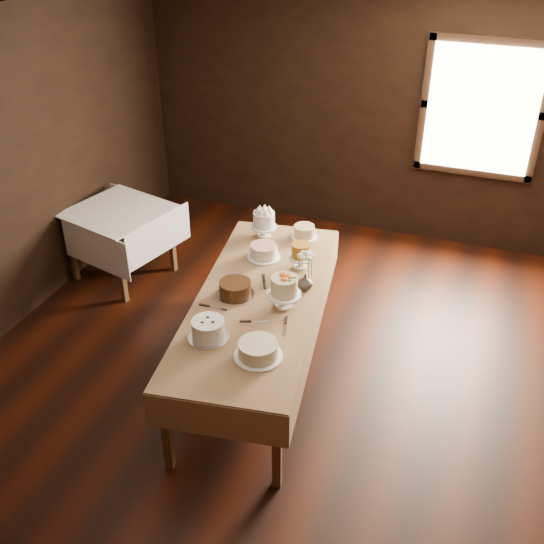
{
  "coord_description": "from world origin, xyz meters",
  "views": [
    {
      "loc": [
        1.54,
        -3.98,
        3.73
      ],
      "look_at": [
        0.0,
        0.2,
        0.95
      ],
      "focal_mm": 42.95,
      "sensor_mm": 36.0,
      "label": 1
    }
  ],
  "objects_px": {
    "cake_caramel": "(301,257)",
    "flower_vase": "(305,282)",
    "display_table": "(258,303)",
    "side_table": "(119,218)",
    "cake_server_b": "(285,330)",
    "cake_swirl": "(208,330)",
    "cake_server_c": "(264,278)",
    "cake_server_a": "(261,322)",
    "cake_chocolate": "(235,289)",
    "cake_server_e": "(218,308)",
    "cake_lattice": "(264,252)",
    "cake_cream": "(258,350)",
    "cake_flowers": "(284,293)",
    "cake_speckled": "(304,232)",
    "cake_server_d": "(298,279)",
    "cake_meringue": "(264,225)"
  },
  "relations": [
    {
      "from": "cake_caramel",
      "to": "flower_vase",
      "type": "bearing_deg",
      "value": -65.53
    },
    {
      "from": "display_table",
      "to": "side_table",
      "type": "xyz_separation_m",
      "value": [
        -1.92,
        0.99,
        -0.04
      ]
    },
    {
      "from": "cake_server_b",
      "to": "flower_vase",
      "type": "bearing_deg",
      "value": 167.86
    },
    {
      "from": "cake_swirl",
      "to": "cake_server_c",
      "type": "bearing_deg",
      "value": 84.35
    },
    {
      "from": "cake_swirl",
      "to": "cake_server_a",
      "type": "height_order",
      "value": "cake_swirl"
    },
    {
      "from": "cake_chocolate",
      "to": "cake_server_b",
      "type": "height_order",
      "value": "cake_chocolate"
    },
    {
      "from": "cake_caramel",
      "to": "cake_chocolate",
      "type": "bearing_deg",
      "value": -121.71
    },
    {
      "from": "cake_server_e",
      "to": "cake_lattice",
      "type": "bearing_deg",
      "value": 85.6
    },
    {
      "from": "cake_cream",
      "to": "cake_server_b",
      "type": "height_order",
      "value": "cake_cream"
    },
    {
      "from": "cake_flowers",
      "to": "cake_server_e",
      "type": "height_order",
      "value": "cake_flowers"
    },
    {
      "from": "cake_server_e",
      "to": "cake_flowers",
      "type": "bearing_deg",
      "value": 23.22
    },
    {
      "from": "cake_speckled",
      "to": "cake_chocolate",
      "type": "bearing_deg",
      "value": -101.44
    },
    {
      "from": "side_table",
      "to": "cake_chocolate",
      "type": "height_order",
      "value": "cake_chocolate"
    },
    {
      "from": "cake_cream",
      "to": "display_table",
      "type": "bearing_deg",
      "value": 111.18
    },
    {
      "from": "cake_flowers",
      "to": "cake_server_d",
      "type": "height_order",
      "value": "cake_flowers"
    },
    {
      "from": "display_table",
      "to": "cake_lattice",
      "type": "height_order",
      "value": "cake_lattice"
    },
    {
      "from": "cake_server_b",
      "to": "cake_server_e",
      "type": "height_order",
      "value": "same"
    },
    {
      "from": "cake_server_b",
      "to": "cake_cream",
      "type": "bearing_deg",
      "value": -26.96
    },
    {
      "from": "cake_server_b",
      "to": "cake_flowers",
      "type": "bearing_deg",
      "value": -174.32
    },
    {
      "from": "cake_lattice",
      "to": "cake_swirl",
      "type": "bearing_deg",
      "value": -88.37
    },
    {
      "from": "cake_lattice",
      "to": "display_table",
      "type": "bearing_deg",
      "value": -73.14
    },
    {
      "from": "cake_caramel",
      "to": "cake_server_d",
      "type": "xyz_separation_m",
      "value": [
        0.04,
        -0.19,
        -0.1
      ]
    },
    {
      "from": "cake_speckled",
      "to": "cake_caramel",
      "type": "xyz_separation_m",
      "value": [
        0.14,
        -0.53,
        0.05
      ]
    },
    {
      "from": "cake_swirl",
      "to": "cake_server_d",
      "type": "bearing_deg",
      "value": 69.65
    },
    {
      "from": "cake_meringue",
      "to": "cake_flowers",
      "type": "relative_size",
      "value": 0.88
    },
    {
      "from": "display_table",
      "to": "cake_server_a",
      "type": "height_order",
      "value": "cake_server_a"
    },
    {
      "from": "cake_swirl",
      "to": "display_table",
      "type": "bearing_deg",
      "value": 76.53
    },
    {
      "from": "side_table",
      "to": "cake_lattice",
      "type": "relative_size",
      "value": 3.71
    },
    {
      "from": "cake_lattice",
      "to": "cake_server_b",
      "type": "bearing_deg",
      "value": -60.71
    },
    {
      "from": "cake_caramel",
      "to": "cake_server_a",
      "type": "height_order",
      "value": "cake_caramel"
    },
    {
      "from": "cake_speckled",
      "to": "cake_chocolate",
      "type": "distance_m",
      "value": 1.14
    },
    {
      "from": "cake_meringue",
      "to": "cake_lattice",
      "type": "relative_size",
      "value": 0.86
    },
    {
      "from": "cake_speckled",
      "to": "cake_server_d",
      "type": "bearing_deg",
      "value": -76.27
    },
    {
      "from": "display_table",
      "to": "cake_chocolate",
      "type": "xyz_separation_m",
      "value": [
        -0.19,
        -0.03,
        0.12
      ]
    },
    {
      "from": "side_table",
      "to": "cake_server_d",
      "type": "xyz_separation_m",
      "value": [
        2.14,
        -0.63,
        0.1
      ]
    },
    {
      "from": "cake_swirl",
      "to": "cake_caramel",
      "type": "bearing_deg",
      "value": 74.6
    },
    {
      "from": "cake_server_c",
      "to": "cake_server_d",
      "type": "bearing_deg",
      "value": -98.15
    },
    {
      "from": "cake_meringue",
      "to": "cake_server_e",
      "type": "xyz_separation_m",
      "value": [
        0.09,
        -1.24,
        -0.11
      ]
    },
    {
      "from": "cake_server_a",
      "to": "cake_server_c",
      "type": "xyz_separation_m",
      "value": [
        -0.2,
        0.59,
        0.0
      ]
    },
    {
      "from": "cake_meringue",
      "to": "cake_flowers",
      "type": "height_order",
      "value": "cake_flowers"
    },
    {
      "from": "cake_meringue",
      "to": "cake_cream",
      "type": "distance_m",
      "value": 1.78
    },
    {
      "from": "cake_server_e",
      "to": "cake_server_d",
      "type": "bearing_deg",
      "value": 52.89
    },
    {
      "from": "cake_lattice",
      "to": "cake_server_c",
      "type": "relative_size",
      "value": 1.25
    },
    {
      "from": "cake_flowers",
      "to": "cake_server_a",
      "type": "distance_m",
      "value": 0.3
    },
    {
      "from": "display_table",
      "to": "side_table",
      "type": "height_order",
      "value": "display_table"
    },
    {
      "from": "cake_caramel",
      "to": "cake_flowers",
      "type": "distance_m",
      "value": 0.6
    },
    {
      "from": "side_table",
      "to": "cake_cream",
      "type": "height_order",
      "value": "cake_cream"
    },
    {
      "from": "cake_speckled",
      "to": "cake_swirl",
      "type": "bearing_deg",
      "value": -96.28
    },
    {
      "from": "side_table",
      "to": "cake_speckled",
      "type": "distance_m",
      "value": 1.97
    },
    {
      "from": "cake_meringue",
      "to": "cake_server_b",
      "type": "height_order",
      "value": "cake_meringue"
    }
  ]
}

